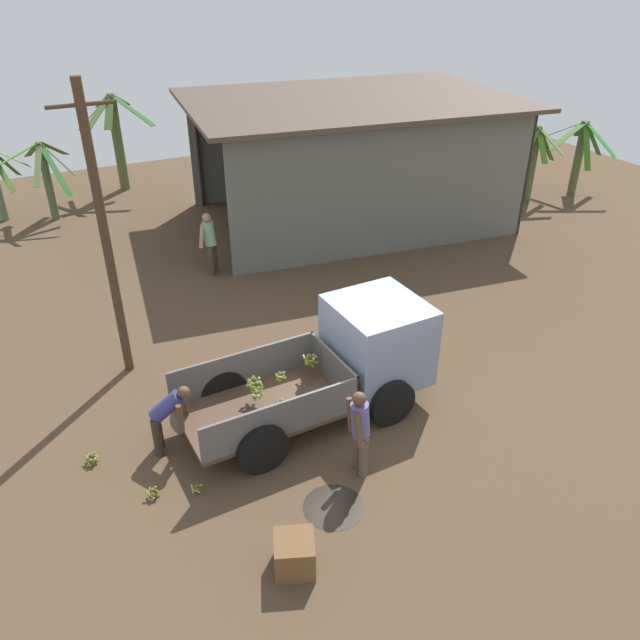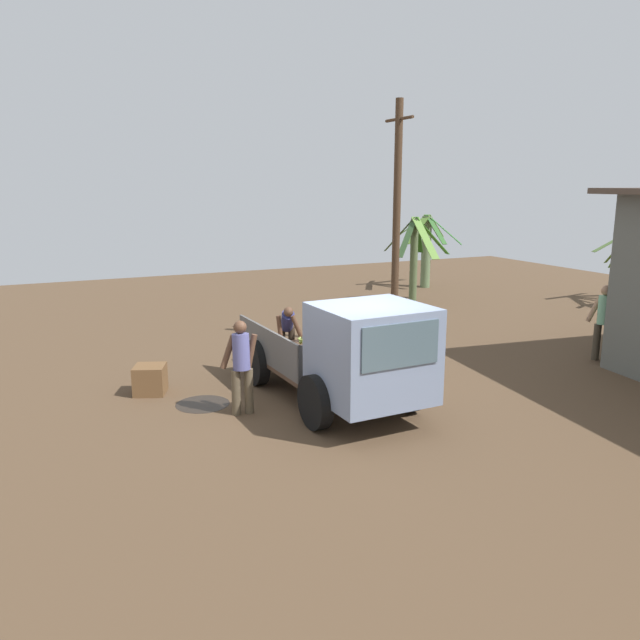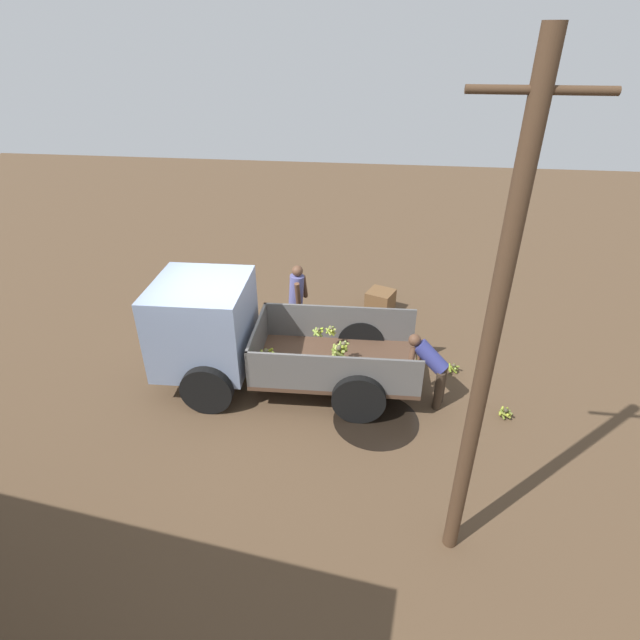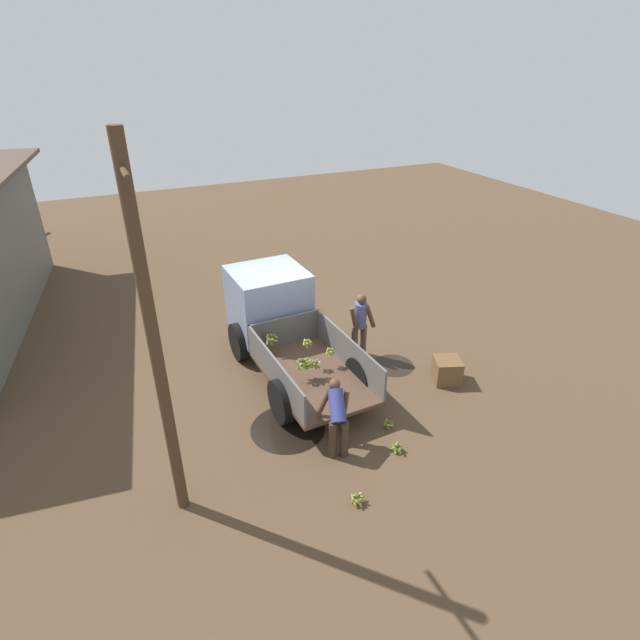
{
  "view_description": "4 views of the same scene",
  "coord_description": "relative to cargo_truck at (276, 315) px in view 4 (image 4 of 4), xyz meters",
  "views": [
    {
      "loc": [
        -4.91,
        -8.26,
        7.39
      ],
      "look_at": [
        -0.34,
        0.92,
        1.39
      ],
      "focal_mm": 35.0,
      "sensor_mm": 36.0,
      "label": 1
    },
    {
      "loc": [
        8.81,
        -4.75,
        3.86
      ],
      "look_at": [
        -0.9,
        -0.23,
        1.51
      ],
      "focal_mm": 35.0,
      "sensor_mm": 36.0,
      "label": 2
    },
    {
      "loc": [
        -2.58,
        7.31,
        5.66
      ],
      "look_at": [
        -1.65,
        0.16,
        1.48
      ],
      "focal_mm": 28.0,
      "sensor_mm": 36.0,
      "label": 3
    },
    {
      "loc": [
        -9.76,
        3.41,
        6.4
      ],
      "look_at": [
        -1.48,
        -0.4,
        1.52
      ],
      "focal_mm": 28.0,
      "sensor_mm": 36.0,
      "label": 4
    }
  ],
  "objects": [
    {
      "name": "mud_patch_0",
      "position": [
        -2.67,
        0.8,
        -1.05
      ],
      "size": [
        1.44,
        1.44,
        0.01
      ],
      "primitive_type": "cylinder",
      "color": "black",
      "rests_on": "ground"
    },
    {
      "name": "ground",
      "position": [
        0.02,
        -0.04,
        -1.05
      ],
      "size": [
        36.0,
        36.0,
        0.0
      ],
      "primitive_type": "plane",
      "color": "brown"
    },
    {
      "name": "wooden_crate_0",
      "position": [
        -2.63,
        -2.97,
        -0.78
      ],
      "size": [
        0.72,
        0.72,
        0.54
      ],
      "primitive_type": "cube",
      "rotation": [
        0.0,
        0.0,
        4.33
      ],
      "color": "brown",
      "rests_on": "ground"
    },
    {
      "name": "cargo_truck",
      "position": [
        0.0,
        0.0,
        0.0
      ],
      "size": [
        4.67,
        2.13,
        1.98
      ],
      "rotation": [
        0.0,
        0.0,
        0.04
      ],
      "color": "#4F3627",
      "rests_on": "ground"
    },
    {
      "name": "mud_patch_1",
      "position": [
        -1.63,
        -2.24,
        -1.05
      ],
      "size": [
        0.96,
        0.96,
        0.01
      ],
      "primitive_type": "cylinder",
      "color": "black",
      "rests_on": "ground"
    },
    {
      "name": "banana_bunch_on_ground_1",
      "position": [
        -4.09,
        -0.78,
        -0.95
      ],
      "size": [
        0.22,
        0.23,
        0.18
      ],
      "color": "brown",
      "rests_on": "ground"
    },
    {
      "name": "banana_bunch_on_ground_2",
      "position": [
        -3.44,
        -0.99,
        -0.95
      ],
      "size": [
        0.2,
        0.2,
        0.17
      ],
      "color": "brown",
      "rests_on": "ground"
    },
    {
      "name": "person_foreground_visitor",
      "position": [
        -0.91,
        -1.73,
        -0.15
      ],
      "size": [
        0.38,
        0.66,
        1.62
      ],
      "rotation": [
        0.0,
        0.0,
        3.06
      ],
      "color": "brown",
      "rests_on": "ground"
    },
    {
      "name": "utility_pole",
      "position": [
        -3.67,
        2.99,
        1.89
      ],
      "size": [
        1.11,
        0.18,
        5.73
      ],
      "color": "#473120",
      "rests_on": "ground"
    },
    {
      "name": "banana_bunch_on_ground_0",
      "position": [
        -4.82,
        0.44,
        -0.94
      ],
      "size": [
        0.24,
        0.23,
        0.19
      ],
      "color": "#433C2B",
      "rests_on": "ground"
    },
    {
      "name": "person_worker_loading",
      "position": [
        -3.53,
        0.17,
        -0.29
      ],
      "size": [
        0.76,
        0.59,
        1.3
      ],
      "rotation": [
        0.0,
        0.0,
        -0.3
      ],
      "color": "#382B20",
      "rests_on": "ground"
    }
  ]
}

